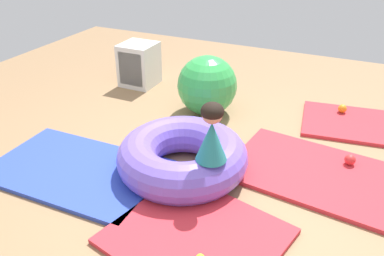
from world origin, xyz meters
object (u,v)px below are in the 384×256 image
at_px(inflatable_cushion, 182,156).
at_px(play_ball_red, 350,160).
at_px(storage_cube, 138,65).
at_px(play_ball_orange, 342,109).
at_px(child_in_teal, 212,133).
at_px(exercise_ball_large, 207,85).

xyz_separation_m(inflatable_cushion, play_ball_red, (1.34, 0.71, -0.09)).
bearing_deg(storage_cube, play_ball_orange, 3.99).
xyz_separation_m(child_in_teal, play_ball_red, (1.00, 0.90, -0.50)).
relative_size(child_in_teal, storage_cube, 0.87).
bearing_deg(inflatable_cushion, storage_cube, 131.78).
xyz_separation_m(exercise_ball_large, storage_cube, (-1.16, 0.40, -0.06)).
bearing_deg(play_ball_red, play_ball_orange, 99.97).
bearing_deg(play_ball_red, child_in_teal, -138.06).
bearing_deg(exercise_ball_large, storage_cube, 161.17).
bearing_deg(storage_cube, child_in_teal, -45.21).
relative_size(inflatable_cushion, child_in_teal, 2.36).
relative_size(inflatable_cushion, play_ball_red, 11.68).
height_order(play_ball_orange, play_ball_red, play_ball_red).
bearing_deg(play_ball_orange, inflatable_cushion, -122.67).
bearing_deg(inflatable_cushion, exercise_ball_large, 103.16).
xyz_separation_m(inflatable_cushion, exercise_ball_large, (-0.29, 1.22, 0.16)).
relative_size(play_ball_red, storage_cube, 0.18).
xyz_separation_m(inflatable_cushion, child_in_teal, (0.34, -0.18, 0.41)).
bearing_deg(inflatable_cushion, play_ball_red, 27.97).
bearing_deg(child_in_teal, storage_cube, -1.86).
xyz_separation_m(play_ball_orange, exercise_ball_large, (-1.44, -0.58, 0.25)).
bearing_deg(child_in_teal, play_ball_orange, -68.85).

